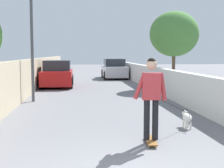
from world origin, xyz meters
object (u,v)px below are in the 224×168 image
at_px(tree_right_mid, 174,34).
at_px(dog, 187,117).
at_px(lamp_post, 32,26).
at_px(skateboard, 151,140).
at_px(car_far, 114,69).
at_px(car_near, 57,74).
at_px(person_skateboarder, 151,92).

relative_size(tree_right_mid, dog, 2.57).
xyz_separation_m(lamp_post, dog, (-5.13, -4.59, -2.71)).
xyz_separation_m(lamp_post, skateboard, (-6.47, -3.34, -2.92)).
relative_size(skateboard, car_far, 0.21).
bearing_deg(skateboard, car_far, -3.98).
bearing_deg(car_near, person_skateboarder, -167.44).
height_order(tree_right_mid, car_far, tree_right_mid).
distance_m(tree_right_mid, dog, 10.33).
height_order(person_skateboarder, dog, person_skateboarder).
xyz_separation_m(dog, car_near, (10.94, 3.99, 0.44)).
bearing_deg(car_far, tree_right_mid, -160.91).
height_order(person_skateboarder, car_far, person_skateboarder).
relative_size(tree_right_mid, person_skateboarder, 2.47).
distance_m(person_skateboarder, dog, 2.01).
bearing_deg(skateboard, lamp_post, 27.29).
height_order(lamp_post, car_near, lamp_post).
distance_m(lamp_post, dog, 7.40).
bearing_deg(tree_right_mid, car_far, 19.09).
height_order(tree_right_mid, lamp_post, lamp_post).
distance_m(skateboard, car_far, 18.36).
bearing_deg(person_skateboarder, car_near, 12.56).
xyz_separation_m(car_near, car_far, (6.02, -4.01, 0.00)).
bearing_deg(skateboard, tree_right_mid, -19.20).
xyz_separation_m(skateboard, person_skateboarder, (-0.00, 0.00, 1.04)).
relative_size(dog, car_near, 0.43).
bearing_deg(lamp_post, person_skateboarder, -152.71).
relative_size(lamp_post, skateboard, 5.36).
height_order(tree_right_mid, car_near, tree_right_mid).
distance_m(person_skateboarder, car_near, 12.59).
distance_m(dog, car_near, 11.66).
bearing_deg(dog, tree_right_mid, -14.92).
relative_size(car_near, car_far, 0.96).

